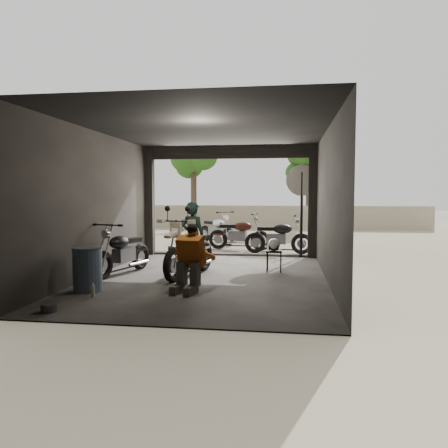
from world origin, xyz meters
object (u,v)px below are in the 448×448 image
(helmet, at_px, (274,245))
(oil_drum, at_px, (88,270))
(rider, at_px, (193,238))
(outside_bike_b, at_px, (239,231))
(mechanic, at_px, (188,260))
(left_bike, at_px, (123,249))
(stool, at_px, (274,253))
(sign_post, at_px, (302,194))
(outside_bike_c, at_px, (278,234))
(main_bike, at_px, (190,247))
(outside_bike_a, at_px, (216,227))

(helmet, bearing_deg, oil_drum, -131.11)
(helmet, bearing_deg, rider, -156.62)
(outside_bike_b, xyz_separation_m, mechanic, (-0.25, -6.27, 0.01))
(left_bike, xyz_separation_m, helmet, (3.37, 0.74, 0.06))
(stool, xyz_separation_m, sign_post, (0.69, 2.34, 1.37))
(outside_bike_c, distance_m, sign_post, 1.61)
(sign_post, bearing_deg, mechanic, -116.21)
(main_bike, distance_m, helmet, 1.97)
(main_bike, relative_size, left_bike, 1.12)
(rider, relative_size, mechanic, 1.35)
(main_bike, relative_size, rider, 1.19)
(rider, bearing_deg, oil_drum, 76.03)
(main_bike, distance_m, rider, 0.43)
(mechanic, distance_m, oil_drum, 1.90)
(main_bike, bearing_deg, mechanic, -63.58)
(outside_bike_c, height_order, sign_post, sign_post)
(main_bike, xyz_separation_m, outside_bike_c, (1.86, 3.97, -0.05))
(outside_bike_c, bearing_deg, oil_drum, 151.70)
(rider, relative_size, helmet, 5.40)
(mechanic, bearing_deg, rider, 110.54)
(stool, relative_size, sign_post, 0.19)
(rider, distance_m, oil_drum, 2.67)
(left_bike, xyz_separation_m, mechanic, (1.88, -1.55, 0.02))
(mechanic, bearing_deg, oil_drum, -162.85)
(main_bike, bearing_deg, helmet, 37.03)
(outside_bike_b, height_order, helmet, outside_bike_b)
(outside_bike_a, distance_m, mechanic, 7.93)
(rider, bearing_deg, main_bike, 112.87)
(left_bike, bearing_deg, oil_drum, -74.37)
(helmet, bearing_deg, stool, 91.50)
(mechanic, relative_size, sign_post, 0.46)
(outside_bike_c, height_order, stool, outside_bike_c)
(helmet, distance_m, oil_drum, 4.21)
(rider, bearing_deg, sign_post, -110.90)
(left_bike, height_order, rider, rider)
(left_bike, relative_size, mechanic, 1.43)
(rider, height_order, mechanic, rider)
(left_bike, distance_m, stool, 3.48)
(outside_bike_b, xyz_separation_m, oil_drum, (-2.13, -6.48, -0.19))
(outside_bike_c, bearing_deg, outside_bike_b, 61.70)
(mechanic, bearing_deg, outside_bike_b, 98.50)
(sign_post, bearing_deg, stool, -107.53)
(outside_bike_b, bearing_deg, outside_bike_a, 39.78)
(outside_bike_c, bearing_deg, sign_post, -138.73)
(outside_bike_b, xyz_separation_m, stool, (1.25, -3.93, -0.16))
(stool, bearing_deg, mechanic, -122.78)
(stool, height_order, helmet, helmet)
(main_bike, distance_m, outside_bike_b, 4.77)
(outside_bike_a, relative_size, sign_post, 0.67)
(outside_bike_b, relative_size, sign_post, 0.68)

